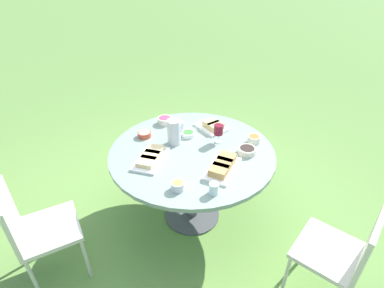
{
  "coord_description": "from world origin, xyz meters",
  "views": [
    {
      "loc": [
        -1.77,
        1.17,
        2.2
      ],
      "look_at": [
        0.0,
        0.0,
        0.83
      ],
      "focal_mm": 28.0,
      "sensor_mm": 36.0,
      "label": 1
    }
  ],
  "objects_px": {
    "chair_near_right": "(344,250)",
    "water_pitcher": "(174,132)",
    "chair_near_left": "(35,226)",
    "wine_glass": "(218,130)",
    "dining_table": "(192,160)"
  },
  "relations": [
    {
      "from": "chair_near_right",
      "to": "water_pitcher",
      "type": "relative_size",
      "value": 3.86
    },
    {
      "from": "chair_near_left",
      "to": "chair_near_right",
      "type": "bearing_deg",
      "value": -128.84
    },
    {
      "from": "water_pitcher",
      "to": "wine_glass",
      "type": "relative_size",
      "value": 1.34
    },
    {
      "from": "water_pitcher",
      "to": "chair_near_right",
      "type": "bearing_deg",
      "value": -162.02
    },
    {
      "from": "dining_table",
      "to": "chair_near_left",
      "type": "height_order",
      "value": "chair_near_left"
    },
    {
      "from": "chair_near_left",
      "to": "chair_near_right",
      "type": "xyz_separation_m",
      "value": [
        -1.36,
        -1.69,
        0.0
      ]
    },
    {
      "from": "chair_near_left",
      "to": "dining_table",
      "type": "bearing_deg",
      "value": -94.7
    },
    {
      "from": "chair_near_left",
      "to": "water_pitcher",
      "type": "xyz_separation_m",
      "value": [
        0.07,
        -1.22,
        0.37
      ]
    },
    {
      "from": "chair_near_right",
      "to": "water_pitcher",
      "type": "distance_m",
      "value": 1.54
    },
    {
      "from": "chair_near_right",
      "to": "dining_table",
      "type": "bearing_deg",
      "value": 17.29
    },
    {
      "from": "dining_table",
      "to": "water_pitcher",
      "type": "bearing_deg",
      "value": 22.83
    },
    {
      "from": "chair_near_right",
      "to": "wine_glass",
      "type": "relative_size",
      "value": 5.18
    },
    {
      "from": "chair_near_left",
      "to": "wine_glass",
      "type": "distance_m",
      "value": 1.61
    },
    {
      "from": "chair_near_left",
      "to": "water_pitcher",
      "type": "height_order",
      "value": "water_pitcher"
    },
    {
      "from": "chair_near_right",
      "to": "water_pitcher",
      "type": "bearing_deg",
      "value": 17.98
    }
  ]
}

